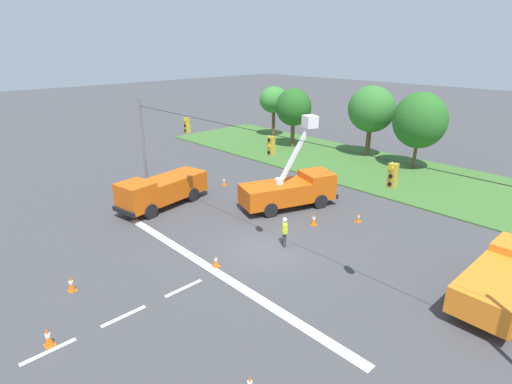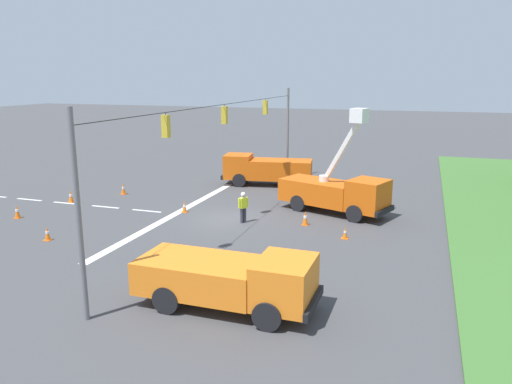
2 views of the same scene
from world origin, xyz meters
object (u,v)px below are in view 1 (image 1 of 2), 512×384
object	(u,v)px
tree_far_west	(274,100)
traffic_cone_mid_left	(216,261)
tree_centre	(371,109)
tree_east	(420,120)
traffic_cone_lane_edge_b	(71,283)
tree_west	(293,107)
utility_truck_bucket_lift	(291,189)
utility_truck_support_far	(162,190)
road_worker	(285,230)
traffic_cone_lane_edge_a	(358,218)
traffic_cone_far_right	(314,219)
traffic_cone_far_left	(48,337)
traffic_cone_foreground_right	(250,384)
utility_truck_support_near	(506,279)
traffic_cone_near_bucket	(224,181)

from	to	relation	value
tree_far_west	traffic_cone_mid_left	xyz separation A→B (m)	(19.46, -24.25, -4.12)
tree_centre	tree_east	world-z (taller)	tree_centre
traffic_cone_lane_edge_b	tree_west	bearing A→B (deg)	111.92
traffic_cone_mid_left	tree_far_west	bearing A→B (deg)	128.74
utility_truck_bucket_lift	utility_truck_support_far	size ratio (longest dim) A/B	1.02
road_worker	traffic_cone_lane_edge_a	size ratio (longest dim) A/B	2.85
tree_centre	utility_truck_support_far	xyz separation A→B (m)	(-2.70, -22.14, -3.53)
tree_west	traffic_cone_far_right	xyz separation A→B (m)	(14.48, -14.24, -3.97)
tree_far_west	tree_east	bearing A→B (deg)	-1.61
tree_west	traffic_cone_far_left	bearing A→B (deg)	-64.42
tree_west	traffic_cone_lane_edge_b	xyz separation A→B (m)	(11.29, -28.07, -3.98)
traffic_cone_far_right	traffic_cone_lane_edge_a	bearing A→B (deg)	55.89
utility_truck_support_far	traffic_cone_foreground_right	distance (m)	17.40
traffic_cone_foreground_right	utility_truck_support_near	bearing A→B (deg)	70.65
traffic_cone_mid_left	traffic_cone_near_bucket	world-z (taller)	traffic_cone_near_bucket
traffic_cone_near_bucket	tree_far_west	bearing A→B (deg)	121.96
tree_east	utility_truck_bucket_lift	distance (m)	15.35
road_worker	traffic_cone_lane_edge_a	world-z (taller)	road_worker
road_worker	tree_west	bearing A→B (deg)	130.56
tree_far_west	road_worker	size ratio (longest dim) A/B	3.42
tree_centre	utility_truck_bucket_lift	world-z (taller)	tree_centre
tree_west	traffic_cone_lane_edge_a	distance (m)	20.40
tree_west	traffic_cone_near_bucket	xyz separation A→B (m)	(4.72, -13.61, -4.00)
utility_truck_bucket_lift	utility_truck_support_near	xyz separation A→B (m)	(13.86, -1.40, -0.24)
tree_east	traffic_cone_lane_edge_b	distance (m)	30.28
utility_truck_support_near	traffic_cone_near_bucket	size ratio (longest dim) A/B	8.49
tree_east	traffic_cone_far_left	size ratio (longest dim) A/B	8.41
traffic_cone_lane_edge_a	utility_truck_support_far	bearing A→B (deg)	-144.92
tree_east	traffic_cone_far_right	world-z (taller)	tree_east
utility_truck_support_far	traffic_cone_near_bucket	distance (m)	5.97
tree_far_west	tree_east	world-z (taller)	tree_east
tree_far_west	traffic_cone_foreground_right	distance (m)	39.06
utility_truck_support_near	traffic_cone_far_left	xyz separation A→B (m)	(-10.92, -15.58, -0.71)
tree_centre	traffic_cone_foreground_right	xyz separation A→B (m)	(13.42, -28.61, -4.43)
tree_east	traffic_cone_mid_left	size ratio (longest dim) A/B	10.07
tree_far_west	utility_truck_support_far	size ratio (longest dim) A/B	0.87
utility_truck_support_near	traffic_cone_lane_edge_a	size ratio (longest dim) A/B	10.48
utility_truck_support_near	traffic_cone_lane_edge_a	distance (m)	9.57
utility_truck_support_near	traffic_cone_lane_edge_b	bearing A→B (deg)	-135.83
tree_west	tree_centre	world-z (taller)	tree_centre
tree_east	traffic_cone_lane_edge_b	world-z (taller)	tree_east
tree_far_west	traffic_cone_near_bucket	bearing A→B (deg)	-58.04
tree_west	utility_truck_support_near	size ratio (longest dim) A/B	0.98
traffic_cone_foreground_right	traffic_cone_mid_left	size ratio (longest dim) A/B	1.04
utility_truck_support_near	traffic_cone_lane_edge_b	xyz separation A→B (m)	(-14.01, -13.61, -0.72)
utility_truck_support_far	road_worker	distance (m)	10.17
road_worker	tree_centre	bearing A→B (deg)	109.76
utility_truck_support_far	traffic_cone_far_right	bearing A→B (deg)	29.40
traffic_cone_lane_edge_b	traffic_cone_far_left	size ratio (longest dim) A/B	0.97
utility_truck_bucket_lift	traffic_cone_lane_edge_b	size ratio (longest dim) A/B	8.87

